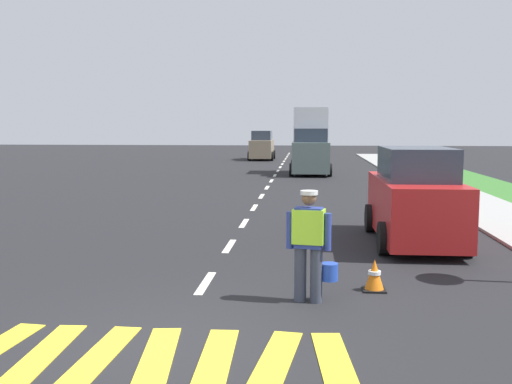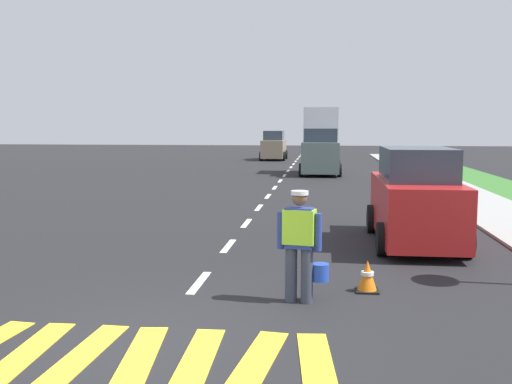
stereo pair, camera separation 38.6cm
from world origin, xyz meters
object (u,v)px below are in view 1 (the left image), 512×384
traffic_cone_near (374,275)px  road_worker (310,240)px  car_parked_curbside (415,199)px  car_oncoming_third (262,146)px  delivery_truck (311,144)px

traffic_cone_near → road_worker: bearing=-146.6°
car_parked_curbside → car_oncoming_third: (-5.80, 31.16, 0.03)m
traffic_cone_near → car_parked_curbside: 4.21m
road_worker → delivery_truck: (0.13, 23.09, 0.68)m
road_worker → delivery_truck: delivery_truck is taller
traffic_cone_near → car_parked_curbside: (1.30, 3.93, 0.74)m
road_worker → car_oncoming_third: 35.94m
traffic_cone_near → delivery_truck: (-0.90, 22.42, 1.36)m
delivery_truck → car_oncoming_third: bearing=105.9°
road_worker → traffic_cone_near: (1.03, 0.68, -0.68)m
road_worker → car_parked_curbside: car_parked_curbside is taller
delivery_truck → car_oncoming_third: size_ratio=1.09×
delivery_truck → car_oncoming_third: (-3.60, 12.68, -0.59)m
car_parked_curbside → traffic_cone_near: bearing=-108.3°
delivery_truck → car_parked_curbside: bearing=-83.2°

